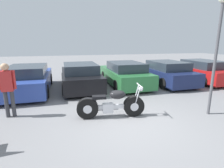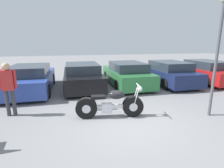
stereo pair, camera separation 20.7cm
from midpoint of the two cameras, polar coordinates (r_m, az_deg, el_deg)
name	(u,v)px [view 1 (the left image)]	position (r m, az deg, el deg)	size (l,w,h in m)	color
ground_plane	(131,123)	(5.47, 5.09, -12.44)	(60.00, 60.00, 0.00)	slate
motorcycle	(111,104)	(5.67, -1.55, -6.70)	(2.20, 0.73, 1.05)	black
parked_car_blue	(29,80)	(9.50, -26.05, 1.31)	(1.95, 4.47, 1.32)	#2D479E
parked_car_black	(80,76)	(9.55, -10.92, 2.50)	(1.95, 4.47, 1.32)	black
parked_car_green	(125,74)	(10.04, 3.52, 3.23)	(1.95, 4.47, 1.32)	#286B38
parked_car_navy	(165,73)	(10.96, 16.35, 3.57)	(1.95, 4.47, 1.32)	#19234C
parked_car_red	(200,71)	(12.42, 26.36, 3.82)	(1.95, 4.47, 1.32)	red
lamp_post	(219,35)	(6.43, 30.66, 13.67)	(0.28, 0.28, 3.80)	#4C4C51
person_standing	(7,86)	(6.48, -31.80, -0.44)	(0.52, 0.24, 1.76)	#38383D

